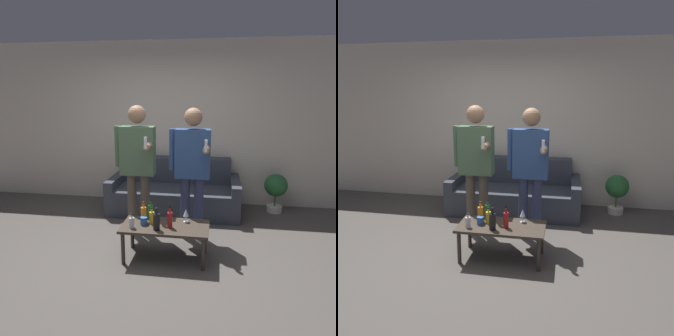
{
  "view_description": "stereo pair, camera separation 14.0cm",
  "coord_description": "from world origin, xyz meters",
  "views": [
    {
      "loc": [
        0.84,
        -3.31,
        1.89
      ],
      "look_at": [
        0.22,
        0.65,
        0.95
      ],
      "focal_mm": 35.0,
      "sensor_mm": 36.0,
      "label": 1
    },
    {
      "loc": [
        0.98,
        -3.28,
        1.89
      ],
      "look_at": [
        0.22,
        0.65,
        0.95
      ],
      "focal_mm": 35.0,
      "sensor_mm": 36.0,
      "label": 2
    }
  ],
  "objects": [
    {
      "name": "ground_plane",
      "position": [
        0.0,
        0.0,
        0.0
      ],
      "size": [
        16.0,
        16.0,
        0.0
      ],
      "primitive_type": "plane",
      "color": "#514C47"
    },
    {
      "name": "wall_back",
      "position": [
        0.0,
        2.19,
        1.35
      ],
      "size": [
        8.0,
        0.06,
        2.7
      ],
      "color": "beige",
      "rests_on": "ground_plane"
    },
    {
      "name": "couch",
      "position": [
        0.17,
        1.72,
        0.29
      ],
      "size": [
        2.04,
        0.94,
        0.82
      ],
      "color": "#383D47",
      "rests_on": "ground_plane"
    },
    {
      "name": "coffee_table",
      "position": [
        0.28,
        0.11,
        0.36
      ],
      "size": [
        0.99,
        0.5,
        0.41
      ],
      "color": "#3D3328",
      "rests_on": "ground_plane"
    },
    {
      "name": "bottle_orange",
      "position": [
        0.12,
        0.14,
        0.48
      ],
      "size": [
        0.06,
        0.06,
        0.2
      ],
      "color": "yellow",
      "rests_on": "coffee_table"
    },
    {
      "name": "bottle_green",
      "position": [
        0.2,
        -0.02,
        0.51
      ],
      "size": [
        0.07,
        0.07,
        0.25
      ],
      "color": "black",
      "rests_on": "coffee_table"
    },
    {
      "name": "bottle_dark",
      "position": [
        0.34,
        0.06,
        0.5
      ],
      "size": [
        0.06,
        0.06,
        0.25
      ],
      "color": "#B21E1E",
      "rests_on": "coffee_table"
    },
    {
      "name": "bottle_yellow",
      "position": [
        0.01,
        0.19,
        0.5
      ],
      "size": [
        0.06,
        0.06,
        0.24
      ],
      "color": "orange",
      "rests_on": "coffee_table"
    },
    {
      "name": "bottle_red",
      "position": [
        0.08,
        0.27,
        0.5
      ],
      "size": [
        0.06,
        0.06,
        0.25
      ],
      "color": "#23752D",
      "rests_on": "coffee_table"
    },
    {
      "name": "bottle_clear",
      "position": [
        -0.08,
        -0.01,
        0.47
      ],
      "size": [
        0.06,
        0.06,
        0.17
      ],
      "color": "silver",
      "rests_on": "coffee_table"
    },
    {
      "name": "wine_glass_near",
      "position": [
        0.5,
        0.25,
        0.52
      ],
      "size": [
        0.07,
        0.07,
        0.16
      ],
      "color": "silver",
      "rests_on": "coffee_table"
    },
    {
      "name": "cup_on_table",
      "position": [
        0.03,
        0.1,
        0.45
      ],
      "size": [
        0.08,
        0.08,
        0.09
      ],
      "color": "#3366B2",
      "rests_on": "coffee_table"
    },
    {
      "name": "person_standing_left",
      "position": [
        -0.19,
        0.72,
        1.01
      ],
      "size": [
        0.52,
        0.44,
        1.72
      ],
      "color": "brown",
      "rests_on": "ground_plane"
    },
    {
      "name": "person_standing_right",
      "position": [
        0.52,
        0.72,
        1.0
      ],
      "size": [
        0.52,
        0.44,
        1.7
      ],
      "color": "navy",
      "rests_on": "ground_plane"
    },
    {
      "name": "potted_plant",
      "position": [
        1.76,
        1.86,
        0.4
      ],
      "size": [
        0.36,
        0.36,
        0.62
      ],
      "color": "silver",
      "rests_on": "ground_plane"
    }
  ]
}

